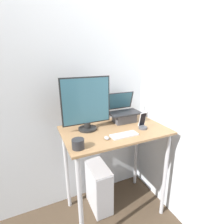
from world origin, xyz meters
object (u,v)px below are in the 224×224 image
object	(u,v)px
keyboard	(124,135)
computer_tower	(99,187)
monitor	(86,106)
mouse	(107,138)
cell_phone	(143,125)
laptop	(124,114)

from	to	relation	value
keyboard	computer_tower	xyz separation A→B (m)	(-0.15, 0.29, -0.73)
monitor	computer_tower	bearing A→B (deg)	8.50
keyboard	mouse	xyz separation A→B (m)	(-0.17, 0.00, 0.01)
computer_tower	monitor	bearing A→B (deg)	-171.50
mouse	cell_phone	world-z (taller)	cell_phone
mouse	cell_phone	xyz separation A→B (m)	(0.41, 0.06, 0.03)
laptop	computer_tower	bearing A→B (deg)	-174.22
monitor	cell_phone	xyz separation A→B (m)	(0.50, -0.21, -0.20)
laptop	monitor	distance (m)	0.45
laptop	keyboard	distance (m)	0.37
laptop	keyboard	bearing A→B (deg)	-117.99
keyboard	cell_phone	bearing A→B (deg)	14.97
mouse	computer_tower	world-z (taller)	mouse
cell_phone	mouse	bearing A→B (deg)	-171.27
laptop	computer_tower	xyz separation A→B (m)	(-0.32, -0.03, -0.81)
keyboard	cell_phone	size ratio (longest dim) A/B	1.51
mouse	computer_tower	bearing A→B (deg)	86.01
keyboard	cell_phone	distance (m)	0.25
monitor	keyboard	xyz separation A→B (m)	(0.25, -0.28, -0.23)
laptop	cell_phone	bearing A→B (deg)	-74.68
mouse	cell_phone	bearing A→B (deg)	8.73
laptop	keyboard	world-z (taller)	laptop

